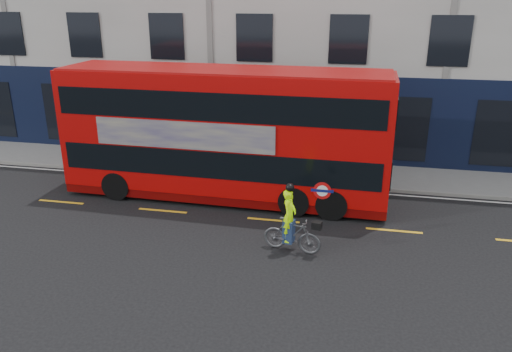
# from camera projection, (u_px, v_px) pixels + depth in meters

# --- Properties ---
(ground) EXTENTS (120.00, 120.00, 0.00)m
(ground) POSITION_uv_depth(u_px,v_px,m) (146.00, 229.00, 16.38)
(ground) COLOR black
(ground) RESTS_ON ground
(pavement) EXTENTS (60.00, 3.00, 0.12)m
(pavement) POSITION_uv_depth(u_px,v_px,m) (204.00, 165.00, 22.35)
(pavement) COLOR gray
(pavement) RESTS_ON ground
(kerb) EXTENTS (60.00, 0.12, 0.13)m
(kerb) POSITION_uv_depth(u_px,v_px,m) (194.00, 176.00, 20.97)
(kerb) COLOR gray
(kerb) RESTS_ON ground
(road_edge_line) EXTENTS (58.00, 0.10, 0.01)m
(road_edge_line) POSITION_uv_depth(u_px,v_px,m) (191.00, 180.00, 20.71)
(road_edge_line) COLOR silver
(road_edge_line) RESTS_ON ground
(lane_dashes) EXTENTS (58.00, 0.12, 0.01)m
(lane_dashes) POSITION_uv_depth(u_px,v_px,m) (163.00, 211.00, 17.76)
(lane_dashes) COLOR gold
(lane_dashes) RESTS_ON ground
(bus) EXTENTS (12.00, 3.01, 4.81)m
(bus) POSITION_uv_depth(u_px,v_px,m) (226.00, 134.00, 18.23)
(bus) COLOR #AE0706
(bus) RESTS_ON ground
(cyclist) EXTENTS (1.83, 0.80, 2.15)m
(cyclist) POSITION_uv_depth(u_px,v_px,m) (291.00, 229.00, 14.74)
(cyclist) COLOR #4B4D51
(cyclist) RESTS_ON ground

